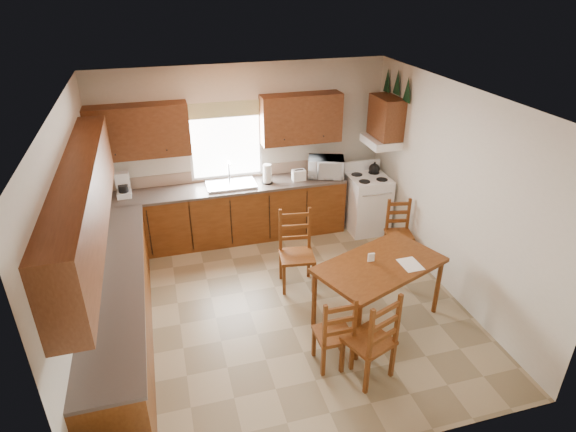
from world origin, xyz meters
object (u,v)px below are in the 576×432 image
object	(u,v)px
stove	(367,204)
chair_near_left	(334,329)
microwave	(326,167)
dining_table	(377,291)
chair_near_right	(369,335)
chair_far_left	(297,252)
chair_far_right	(400,231)

from	to	relation	value
stove	chair_near_left	distance (m)	3.19
microwave	dining_table	bearing A→B (deg)	-75.73
dining_table	chair_near_left	world-z (taller)	chair_near_left
microwave	chair_near_right	distance (m)	3.41
stove	microwave	size ratio (longest dim) A/B	1.76
microwave	chair_far_left	bearing A→B (deg)	-102.94
chair_near_left	chair_near_right	size ratio (longest dim) A/B	0.87
stove	chair_far_left	world-z (taller)	chair_far_left
dining_table	chair_near_right	bearing A→B (deg)	-141.91
chair_near_right	chair_far_right	bearing A→B (deg)	-145.85
microwave	dining_table	size ratio (longest dim) A/B	0.35
chair_near_left	stove	bearing A→B (deg)	-120.69
chair_far_left	microwave	bearing A→B (deg)	66.30
dining_table	chair_near_right	size ratio (longest dim) A/B	1.42
chair_near_left	chair_far_left	distance (m)	1.51
dining_table	chair_far_left	xyz separation A→B (m)	(-0.74, 0.94, 0.14)
chair_near_left	chair_near_right	distance (m)	0.40
chair_near_left	microwave	bearing A→B (deg)	-108.08
microwave	chair_near_right	world-z (taller)	microwave
chair_near_right	chair_far_right	size ratio (longest dim) A/B	1.20
stove	dining_table	world-z (taller)	stove
chair_near_right	chair_far_right	distance (m)	2.53
microwave	chair_near_right	xyz separation A→B (m)	(-0.68, -3.29, -0.55)
stove	chair_near_left	xyz separation A→B (m)	(-1.62, -2.75, 0.00)
microwave	chair_far_right	bearing A→B (deg)	-39.47
stove	microwave	xyz separation A→B (m)	(-0.64, 0.28, 0.62)
chair_near_right	chair_far_left	xyz separation A→B (m)	(-0.25, 1.78, 0.01)
microwave	dining_table	world-z (taller)	microwave
chair_near_right	chair_far_right	world-z (taller)	chair_near_right
microwave	chair_far_right	distance (m)	1.56
microwave	chair_near_left	xyz separation A→B (m)	(-0.98, -3.03, -0.62)
chair_near_right	dining_table	bearing A→B (deg)	-141.73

